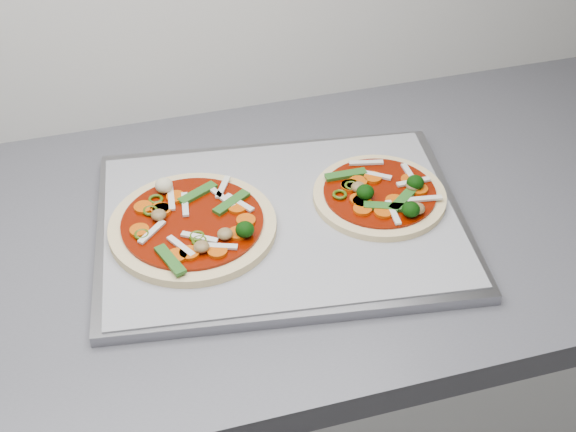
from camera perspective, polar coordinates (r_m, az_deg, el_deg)
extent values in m
cube|color=#57575D|center=(1.08, -3.74, -1.95)|extent=(3.60, 0.60, 0.04)
cube|color=gray|center=(1.06, -0.49, -0.54)|extent=(0.53, 0.42, 0.02)
cube|color=#9E9EA3|center=(1.06, -0.50, -0.17)|extent=(0.50, 0.39, 0.00)
cylinder|color=beige|center=(1.04, -6.79, -0.74)|extent=(0.23, 0.23, 0.01)
cylinder|color=#760F00|center=(1.04, -6.82, -0.41)|extent=(0.19, 0.19, 0.00)
cube|color=#2F6825|center=(0.98, -8.38, -3.11)|extent=(0.03, 0.06, 0.00)
ellipsoid|color=#083106|center=(1.00, -3.09, -0.96)|extent=(0.03, 0.03, 0.02)
cube|color=silver|center=(0.99, -4.99, -2.15)|extent=(0.05, 0.02, 0.00)
torus|color=#354C0B|center=(1.00, -6.31, -1.78)|extent=(0.02, 0.02, 0.00)
cube|color=#2F6825|center=(1.08, -6.44, 1.63)|extent=(0.06, 0.04, 0.00)
ellipsoid|color=olive|center=(1.04, -9.18, 0.07)|extent=(0.03, 0.03, 0.01)
torus|color=#354C0B|center=(1.07, -9.39, 1.18)|extent=(0.03, 0.03, 0.00)
cube|color=silver|center=(1.02, -9.65, -1.13)|extent=(0.04, 0.04, 0.00)
cube|color=silver|center=(1.07, -8.30, 1.23)|extent=(0.01, 0.05, 0.00)
cube|color=silver|center=(1.05, -3.48, 0.95)|extent=(0.03, 0.05, 0.00)
cylinder|color=#E25C00|center=(1.06, -10.24, 0.62)|extent=(0.03, 0.03, 0.00)
cylinder|color=#E25C00|center=(1.07, -7.99, 1.36)|extent=(0.04, 0.04, 0.00)
cylinder|color=#E25C00|center=(1.06, -9.09, 0.51)|extent=(0.03, 0.03, 0.00)
cylinder|color=#E25C00|center=(1.05, -3.64, 0.62)|extent=(0.03, 0.03, 0.00)
cube|color=silver|center=(1.06, -7.33, 0.82)|extent=(0.01, 0.05, 0.00)
torus|color=#354C0B|center=(1.05, -9.76, 0.37)|extent=(0.02, 0.02, 0.00)
cylinder|color=#E25C00|center=(1.03, -10.52, -1.00)|extent=(0.03, 0.03, 0.00)
ellipsoid|color=olive|center=(0.99, -6.17, -2.19)|extent=(0.03, 0.03, 0.01)
torus|color=#354C0B|center=(1.01, -6.49, -1.43)|extent=(0.02, 0.02, 0.00)
ellipsoid|color=olive|center=(1.00, -4.50, -1.28)|extent=(0.03, 0.03, 0.01)
cube|color=silver|center=(1.00, -7.62, -2.14)|extent=(0.03, 0.05, 0.00)
cylinder|color=#E25C00|center=(0.99, -7.02, -2.62)|extent=(0.03, 0.03, 0.00)
cylinder|color=#E25C00|center=(0.98, -7.90, -2.80)|extent=(0.04, 0.04, 0.00)
cube|color=silver|center=(1.08, -4.65, 2.06)|extent=(0.03, 0.05, 0.00)
ellipsoid|color=beige|center=(1.08, -8.82, 2.17)|extent=(0.03, 0.03, 0.02)
cylinder|color=#E25C00|center=(1.01, -3.57, -1.23)|extent=(0.03, 0.03, 0.00)
torus|color=#354C0B|center=(1.02, -10.35, -1.30)|extent=(0.03, 0.03, 0.00)
cylinder|color=#E25C00|center=(1.05, -8.96, 0.44)|extent=(0.03, 0.03, 0.00)
cube|color=silver|center=(1.06, -4.68, 1.31)|extent=(0.03, 0.05, 0.00)
cylinder|color=#E25C00|center=(1.03, -3.01, -0.31)|extent=(0.03, 0.03, 0.00)
cube|color=#2F6825|center=(1.06, -4.04, 0.97)|extent=(0.06, 0.04, 0.00)
cube|color=silver|center=(1.01, -6.31, -1.52)|extent=(0.04, 0.03, 0.00)
cylinder|color=#E25C00|center=(0.98, -5.05, -2.50)|extent=(0.03, 0.03, 0.00)
cylinder|color=beige|center=(1.09, 6.51, 1.42)|extent=(0.18, 0.18, 0.01)
cylinder|color=#760F00|center=(1.09, 6.54, 1.69)|extent=(0.15, 0.15, 0.00)
torus|color=#354C0B|center=(1.07, 3.70, 1.53)|extent=(0.03, 0.03, 0.00)
cylinder|color=#E25C00|center=(1.09, 9.28, 1.90)|extent=(0.03, 0.03, 0.00)
cube|color=silver|center=(1.12, 8.65, 2.95)|extent=(0.01, 0.05, 0.00)
cube|color=silver|center=(1.13, 5.58, 3.80)|extent=(0.05, 0.02, 0.00)
cube|color=silver|center=(1.08, 9.68, 1.22)|extent=(0.05, 0.01, 0.00)
cylinder|color=#E25C00|center=(1.07, 7.59, 1.07)|extent=(0.03, 0.03, 0.00)
cylinder|color=#E25C00|center=(1.11, 8.66, 2.55)|extent=(0.03, 0.03, 0.00)
cube|color=#2F6825|center=(1.06, 6.97, 0.67)|extent=(0.06, 0.03, 0.00)
ellipsoid|color=olive|center=(1.08, 5.03, 2.05)|extent=(0.02, 0.02, 0.01)
cylinder|color=#E25C00|center=(1.09, 4.42, 2.15)|extent=(0.04, 0.04, 0.00)
torus|color=#354C0B|center=(1.09, 4.53, 2.15)|extent=(0.02, 0.02, 0.00)
cube|color=#2F6825|center=(1.07, 8.21, 1.22)|extent=(0.05, 0.05, 0.00)
cylinder|color=#E25C00|center=(1.09, 4.45, 2.17)|extent=(0.03, 0.03, 0.00)
cylinder|color=#E25C00|center=(1.11, 6.05, 2.75)|extent=(0.03, 0.03, 0.00)
ellipsoid|color=olive|center=(1.09, 8.89, 2.14)|extent=(0.03, 0.03, 0.01)
cylinder|color=#E25C00|center=(1.05, 5.32, 0.49)|extent=(0.03, 0.03, 0.00)
ellipsoid|color=#083106|center=(1.05, 8.73, 0.46)|extent=(0.03, 0.03, 0.02)
cylinder|color=#E25C00|center=(1.07, 5.06, 1.18)|extent=(0.03, 0.03, 0.00)
ellipsoid|color=#083106|center=(1.07, 5.52, 1.70)|extent=(0.03, 0.03, 0.02)
cube|color=#2F6825|center=(1.11, 4.13, 2.96)|extent=(0.06, 0.01, 0.00)
ellipsoid|color=olive|center=(1.05, 9.20, 0.53)|extent=(0.03, 0.03, 0.01)
cube|color=silver|center=(1.05, 7.48, 0.26)|extent=(0.01, 0.05, 0.00)
cylinder|color=#E25C00|center=(1.06, 5.28, 1.02)|extent=(0.03, 0.03, 0.00)
cube|color=silver|center=(1.11, 8.91, 2.42)|extent=(0.05, 0.01, 0.00)
cylinder|color=#E25C00|center=(1.05, 6.81, 0.31)|extent=(0.03, 0.03, 0.00)
ellipsoid|color=#083106|center=(1.09, 9.04, 2.36)|extent=(0.03, 0.03, 0.02)
cylinder|color=#E25C00|center=(1.10, 5.01, 2.43)|extent=(0.04, 0.04, 0.00)
cube|color=silver|center=(1.11, 6.17, 2.94)|extent=(0.04, 0.03, 0.00)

